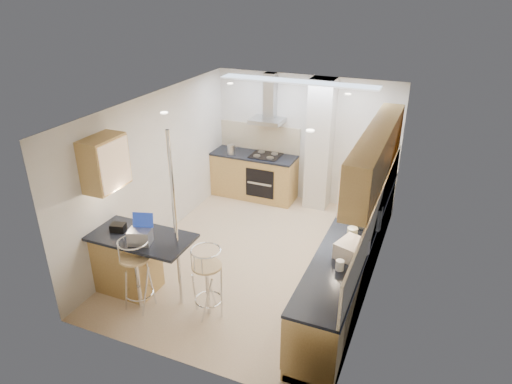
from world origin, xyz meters
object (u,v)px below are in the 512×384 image
at_px(laptop, 140,237).
at_px(bread_bin, 351,249).
at_px(microwave, 368,211).
at_px(bar_stool_near, 137,275).
at_px(bar_stool_end, 208,282).

distance_m(laptop, bread_bin, 2.72).
bearing_deg(microwave, laptop, 116.79).
height_order(laptop, bar_stool_near, laptop).
bearing_deg(bar_stool_near, bar_stool_end, -5.84).
height_order(laptop, bread_bin, laptop).
xyz_separation_m(bar_stool_near, bread_bin, (2.62, 0.94, 0.49)).
height_order(microwave, bread_bin, microwave).
relative_size(laptop, bar_stool_near, 0.27).
bearing_deg(laptop, bar_stool_near, -112.41).
bearing_deg(bar_stool_end, bread_bin, -45.13).
xyz_separation_m(microwave, laptop, (-2.62, -1.80, -0.05)).
distance_m(bar_stool_near, bread_bin, 2.82).
bearing_deg(bread_bin, bar_stool_end, -139.00).
xyz_separation_m(bar_stool_end, bread_bin, (1.69, 0.70, 0.52)).
height_order(microwave, bar_stool_near, microwave).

